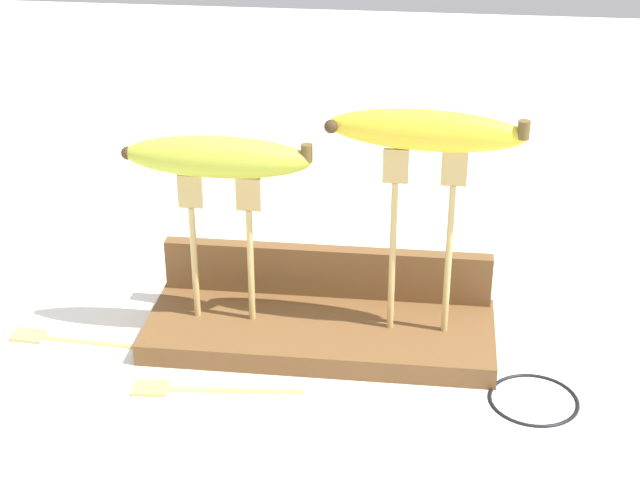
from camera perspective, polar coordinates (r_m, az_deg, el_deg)
ground_plane at (r=1.12m, az=0.00°, el=-5.70°), size 3.00×3.00×0.00m
wooden_board at (r=1.11m, az=0.00°, el=-5.18°), size 0.38×0.14×0.02m
board_backstop at (r=1.14m, az=0.38°, el=-1.76°), size 0.37×0.02×0.06m
fork_stand_left at (r=1.07m, az=-5.63°, el=0.22°), size 0.09×0.01×0.17m
fork_stand_right at (r=1.04m, az=5.76°, el=0.67°), size 0.08×0.01×0.21m
banana_raised_left at (r=1.03m, az=-5.85°, el=4.60°), size 0.20×0.04×0.04m
banana_raised_right at (r=1.00m, az=6.02°, el=6.09°), size 0.20×0.05×0.04m
fork_fallen_near at (r=1.15m, az=-13.74°, el=-5.42°), size 0.19×0.03×0.01m
fork_fallen_far at (r=1.04m, az=-7.11°, el=-8.26°), size 0.17×0.03×0.01m
wire_coil at (r=1.05m, az=11.93°, el=-8.73°), size 0.09×0.09×0.00m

